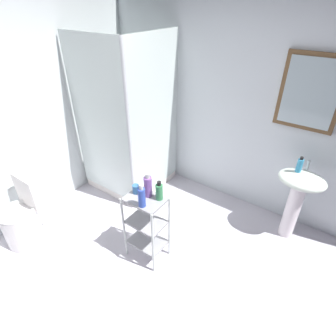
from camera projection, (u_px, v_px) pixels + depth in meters
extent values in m
cube|color=silver|center=(145.00, 296.00, 2.46)|extent=(4.20, 4.20, 0.02)
cube|color=silver|center=(245.00, 105.00, 3.04)|extent=(4.20, 0.10, 2.50)
cube|color=brown|center=(311.00, 93.00, 2.54)|extent=(0.56, 0.03, 0.72)
cube|color=silver|center=(310.00, 93.00, 2.52)|extent=(0.48, 0.01, 0.64)
cube|color=white|center=(133.00, 177.00, 3.96)|extent=(0.90, 0.90, 0.10)
cube|color=silver|center=(100.00, 123.00, 3.11)|extent=(0.90, 0.02, 1.90)
cube|color=silver|center=(155.00, 120.00, 3.19)|extent=(0.02, 0.90, 1.90)
cylinder|color=silver|center=(129.00, 133.00, 2.89)|extent=(0.04, 0.04, 1.90)
cylinder|color=silver|center=(132.00, 174.00, 3.93)|extent=(0.08, 0.08, 0.00)
cylinder|color=white|center=(292.00, 211.00, 2.91)|extent=(0.15, 0.15, 0.68)
ellipsoid|color=white|center=(302.00, 180.00, 2.69)|extent=(0.46, 0.37, 0.13)
cylinder|color=silver|center=(308.00, 165.00, 2.71)|extent=(0.03, 0.03, 0.10)
cylinder|color=white|center=(22.00, 227.00, 2.90)|extent=(0.37, 0.37, 0.40)
torus|color=white|center=(16.00, 212.00, 2.78)|extent=(0.37, 0.37, 0.04)
cube|color=white|center=(31.00, 189.00, 2.84)|extent=(0.35, 0.17, 0.36)
cylinder|color=silver|center=(124.00, 228.00, 2.65)|extent=(0.02, 0.02, 0.74)
cylinder|color=silver|center=(153.00, 245.00, 2.47)|extent=(0.02, 0.02, 0.74)
cylinder|color=silver|center=(141.00, 213.00, 2.83)|extent=(0.02, 0.02, 0.74)
cylinder|color=silver|center=(169.00, 228.00, 2.65)|extent=(0.02, 0.02, 0.74)
cube|color=#99999E|center=(148.00, 241.00, 2.75)|extent=(0.36, 0.26, 0.02)
cube|color=#99999E|center=(146.00, 222.00, 2.61)|extent=(0.36, 0.26, 0.02)
cube|color=#99999E|center=(145.00, 199.00, 2.46)|extent=(0.36, 0.26, 0.02)
cylinder|color=#389ED1|center=(299.00, 166.00, 2.66)|extent=(0.06, 0.06, 0.14)
cylinder|color=black|center=(302.00, 158.00, 2.62)|extent=(0.03, 0.03, 0.03)
cylinder|color=#388E54|center=(159.00, 192.00, 2.41)|extent=(0.07, 0.07, 0.15)
cylinder|color=black|center=(159.00, 184.00, 2.36)|extent=(0.04, 0.04, 0.04)
cylinder|color=#304EB9|center=(142.00, 198.00, 2.32)|extent=(0.06, 0.06, 0.18)
cylinder|color=white|center=(141.00, 187.00, 2.26)|extent=(0.04, 0.04, 0.04)
cylinder|color=#8655AB|center=(148.00, 187.00, 2.44)|extent=(0.07, 0.07, 0.20)
cylinder|color=silver|center=(147.00, 176.00, 2.37)|extent=(0.04, 0.04, 0.05)
cylinder|color=#3870B2|center=(136.00, 189.00, 2.50)|extent=(0.06, 0.06, 0.09)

